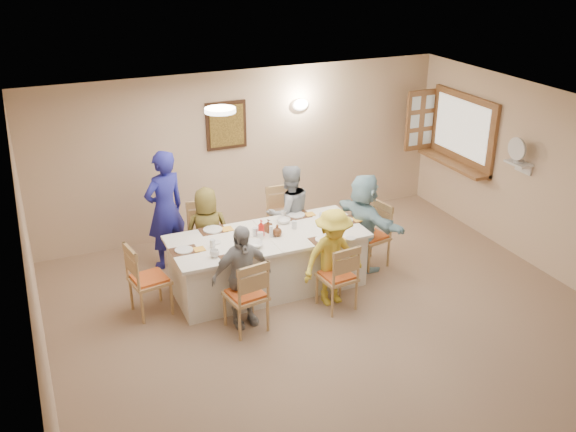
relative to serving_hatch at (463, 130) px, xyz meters
name	(u,v)px	position (x,y,z in m)	size (l,w,h in m)	color
ground	(352,341)	(-3.21, -2.40, -1.50)	(7.00, 7.00, 0.00)	#7F6550
room_walls	(358,222)	(-3.21, -2.40, 0.01)	(7.00, 7.00, 7.00)	#D3B88F
wall_picture	(226,125)	(-3.51, 1.06, 0.20)	(0.62, 0.05, 0.72)	black
wall_sconce	(301,105)	(-2.31, 1.04, 0.40)	(0.26, 0.09, 0.18)	white
ceiling_light	(220,110)	(-4.21, -0.90, 0.97)	(0.36, 0.36, 0.05)	white
serving_hatch	(463,130)	(0.00, 0.00, 0.00)	(0.06, 1.50, 1.15)	brown
hatch_sill	(453,163)	(-0.12, 0.00, -0.53)	(0.30, 1.50, 0.05)	brown
shutter_door	(421,120)	(-0.26, 0.76, 0.00)	(0.55, 0.04, 1.00)	brown
fan_shelf	(519,163)	(-0.08, -1.35, -0.10)	(0.22, 0.36, 0.03)	white
desk_fan	(518,153)	(-0.11, -1.35, 0.05)	(0.30, 0.30, 0.28)	#A5A5A8
dining_table	(268,261)	(-3.63, -0.85, -1.12)	(2.53, 1.07, 0.76)	white
chair_back_left	(206,238)	(-4.23, -0.05, -1.02)	(0.46, 0.46, 0.97)	tan
chair_back_right	(286,222)	(-3.03, -0.05, -1.00)	(0.48, 0.48, 1.00)	tan
chair_front_left	(246,294)	(-4.23, -1.65, -1.03)	(0.45, 0.45, 0.94)	tan
chair_front_right	(337,275)	(-3.03, -1.65, -1.05)	(0.43, 0.43, 0.90)	tan
chair_left_end	(149,278)	(-5.18, -0.85, -1.02)	(0.46, 0.46, 0.95)	tan
chair_right_end	(371,236)	(-2.08, -0.85, -1.04)	(0.44, 0.44, 0.91)	tan
diner_back_left	(208,232)	(-4.23, -0.17, -0.88)	(0.65, 0.46, 1.25)	brown
diner_back_right	(289,213)	(-3.03, -0.17, -0.80)	(0.71, 0.57, 1.40)	#9299A0
diner_front_left	(242,276)	(-4.23, -1.53, -0.86)	(0.78, 0.38, 1.29)	#9B9B9B
diner_front_right	(333,257)	(-3.03, -1.53, -0.86)	(0.86, 0.54, 1.28)	yellow
diner_right_end	(364,222)	(-2.21, -0.85, -0.81)	(0.64, 1.34, 1.38)	#9DCBD7
caregiver	(165,210)	(-4.68, 0.30, -0.65)	(0.72, 0.60, 1.69)	#242798
placemat_fl	(234,258)	(-4.23, -1.27, -0.74)	(0.33, 0.24, 0.01)	#472B19
plate_fl	(234,257)	(-4.23, -1.27, -0.73)	(0.25, 0.25, 0.02)	white
napkin_fl	(250,256)	(-4.05, -1.32, -0.73)	(0.14, 0.14, 0.01)	yellow
placemat_fr	(324,240)	(-3.03, -1.27, -0.74)	(0.34, 0.26, 0.01)	#472B19
plate_fr	(324,239)	(-3.03, -1.27, -0.73)	(0.22, 0.22, 0.01)	white
napkin_fr	(338,239)	(-2.85, -1.32, -0.73)	(0.15, 0.15, 0.01)	yellow
placemat_bl	(213,230)	(-4.23, -0.43, -0.74)	(0.34, 0.25, 0.01)	#472B19
plate_bl	(213,229)	(-4.23, -0.43, -0.73)	(0.25, 0.25, 0.02)	white
napkin_bl	(227,229)	(-4.05, -0.48, -0.73)	(0.14, 0.14, 0.01)	yellow
placemat_br	(297,215)	(-3.03, -0.43, -0.74)	(0.36, 0.27, 0.01)	#472B19
plate_br	(297,215)	(-3.03, -0.43, -0.73)	(0.23, 0.23, 0.01)	white
napkin_br	(310,214)	(-2.85, -0.48, -0.73)	(0.13, 0.13, 0.01)	yellow
placemat_le	(184,251)	(-4.73, -0.85, -0.74)	(0.33, 0.24, 0.01)	#472B19
plate_le	(184,250)	(-4.73, -0.85, -0.73)	(0.22, 0.22, 0.01)	white
napkin_le	(199,249)	(-4.55, -0.90, -0.73)	(0.13, 0.13, 0.01)	yellow
placemat_re	(344,221)	(-2.51, -0.85, -0.74)	(0.37, 0.27, 0.01)	#472B19
plate_re	(344,220)	(-2.51, -0.85, -0.73)	(0.23, 0.23, 0.01)	white
napkin_re	(358,219)	(-2.33, -0.90, -0.73)	(0.14, 0.14, 0.01)	yellow
teacup_a	(215,254)	(-4.44, -1.16, -0.70)	(0.13, 0.13, 0.09)	white
teacup_b	(284,213)	(-3.20, -0.37, -0.70)	(0.09, 0.09, 0.07)	white
bowl_a	(254,245)	(-3.91, -1.09, -0.71)	(0.27, 0.27, 0.06)	white
bowl_b	(284,221)	(-3.29, -0.58, -0.71)	(0.22, 0.22, 0.06)	white
condiment_ketchup	(261,228)	(-3.72, -0.86, -0.63)	(0.10, 0.10, 0.23)	red
condiment_brown	(268,226)	(-3.59, -0.77, -0.65)	(0.11, 0.11, 0.18)	#5B3118
condiment_malt	(277,230)	(-3.53, -0.92, -0.66)	(0.15, 0.15, 0.16)	#5B3118
drinking_glass	(255,232)	(-3.78, -0.80, -0.68)	(0.07, 0.07, 0.10)	silver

